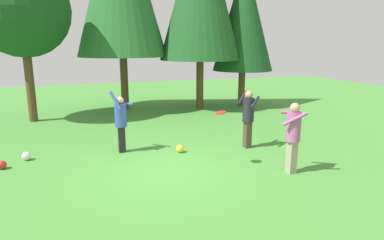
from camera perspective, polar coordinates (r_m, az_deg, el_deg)
ground_plane at (r=8.42m, az=-4.23°, el=-8.77°), size 40.00×40.00×0.00m
person_thrower at (r=9.82m, az=-12.06°, el=0.11°), size 0.67×0.67×1.81m
person_catcher at (r=8.37m, az=16.89°, el=-1.95°), size 0.75×0.71×1.75m
person_bystander at (r=10.15m, az=9.57°, el=1.00°), size 0.76×0.75×1.75m
frisbee at (r=8.29m, az=4.87°, el=1.25°), size 0.31×0.31×0.07m
ball_yellow at (r=9.78m, az=-2.08°, el=-4.91°), size 0.23×0.23×0.23m
ball_white at (r=10.20m, az=-26.42°, el=-5.53°), size 0.23×0.23×0.23m
ball_red at (r=9.79m, az=-29.70°, el=-6.67°), size 0.22×0.22×0.22m
tree_far_right at (r=17.09m, az=8.84°, el=17.08°), size 2.95×2.95×7.04m
tree_left at (r=14.93m, az=-27.01°, el=16.31°), size 3.61×3.61×6.17m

